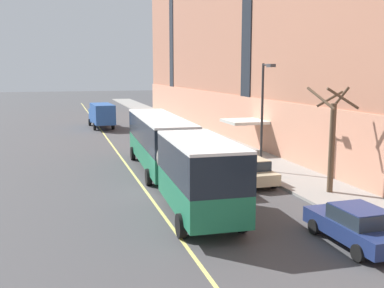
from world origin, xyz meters
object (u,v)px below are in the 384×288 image
object	(u,v)px
parked_car_black_4	(177,133)
street_tree_mid_block	(332,137)
parked_car_champagne_5	(155,122)
city_bus	(170,149)
parked_car_navy_2	(356,226)
street_lamp	(264,106)
parked_car_champagne_1	(251,171)
parked_car_green_0	(215,152)
box_truck	(102,114)

from	to	relation	value
parked_car_black_4	street_tree_mid_block	distance (m)	20.90
parked_car_champagne_5	city_bus	bearing A→B (deg)	-99.80
parked_car_navy_2	parked_car_black_4	distance (m)	27.05
parked_car_black_4	street_lamp	xyz separation A→B (m)	(1.93, -14.76, 3.65)
parked_car_black_4	street_tree_mid_block	bearing A→B (deg)	-81.07
parked_car_champagne_1	parked_car_green_0	bearing A→B (deg)	88.99
parked_car_green_0	parked_car_navy_2	size ratio (longest dim) A/B	0.97
street_lamp	city_bus	bearing A→B (deg)	-169.87
parked_car_champagne_5	street_tree_mid_block	bearing A→B (deg)	-84.01
parked_car_champagne_5	box_truck	distance (m)	6.31
city_bus	parked_car_champagne_1	xyz separation A→B (m)	(4.66, -1.15, -1.36)
parked_car_black_4	box_truck	bearing A→B (deg)	116.18
city_bus	parked_car_champagne_5	world-z (taller)	city_bus
parked_car_green_0	street_lamp	world-z (taller)	street_lamp
city_bus	parked_car_green_0	bearing A→B (deg)	49.45
parked_car_green_0	parked_car_champagne_5	world-z (taller)	same
parked_car_green_0	street_lamp	bearing A→B (deg)	-68.85
parked_car_navy_2	parked_car_black_4	xyz separation A→B (m)	(-0.07, 27.05, -0.00)
street_tree_mid_block	street_lamp	xyz separation A→B (m)	(-1.29, 5.75, 1.24)
box_truck	parked_car_champagne_1	bearing A→B (deg)	-78.24
city_bus	street_lamp	size ratio (longest dim) A/B	2.88
parked_car_green_0	parked_car_champagne_5	size ratio (longest dim) A/B	0.94
parked_car_champagne_1	parked_car_champagne_5	world-z (taller)	same
parked_car_champagne_5	street_lamp	size ratio (longest dim) A/B	0.68
city_bus	parked_car_green_0	size ratio (longest dim) A/B	4.53
parked_car_navy_2	street_lamp	world-z (taller)	street_lamp
parked_car_navy_2	box_truck	world-z (taller)	box_truck
parked_car_champagne_1	street_tree_mid_block	size ratio (longest dim) A/B	0.77
city_bus	street_tree_mid_block	bearing A→B (deg)	-30.51
parked_car_champagne_1	street_lamp	xyz separation A→B (m)	(1.83, 2.31, 3.65)
city_bus	parked_car_champagne_1	bearing A→B (deg)	-13.87
city_bus	parked_car_navy_2	size ratio (longest dim) A/B	4.40
city_bus	street_lamp	world-z (taller)	street_lamp
parked_car_green_0	parked_car_champagne_1	xyz separation A→B (m)	(-0.12, -6.74, -0.00)
parked_car_green_0	parked_car_black_4	bearing A→B (deg)	91.20
parked_car_navy_2	parked_car_green_0	bearing A→B (deg)	89.49
parked_car_green_0	box_truck	size ratio (longest dim) A/B	0.58
city_bus	street_lamp	xyz separation A→B (m)	(6.49, 1.16, 2.29)
parked_car_champagne_5	box_truck	xyz separation A→B (m)	(-5.98, 1.81, 0.89)
city_bus	parked_car_navy_2	xyz separation A→B (m)	(4.63, -11.13, -1.36)
parked_car_navy_2	street_lamp	distance (m)	12.95
parked_car_champagne_5	box_truck	world-z (taller)	box_truck
parked_car_champagne_1	street_lamp	size ratio (longest dim) A/B	0.63
parked_car_champagne_1	parked_car_navy_2	distance (m)	9.98
city_bus	parked_car_champagne_5	bearing A→B (deg)	80.20
city_bus	box_truck	world-z (taller)	city_bus
city_bus	box_truck	distance (m)	28.16
parked_car_green_0	box_truck	xyz separation A→B (m)	(-6.21, 22.53, 0.89)
parked_car_champagne_1	box_truck	distance (m)	29.91
box_truck	parked_car_champagne_5	bearing A→B (deg)	-16.88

